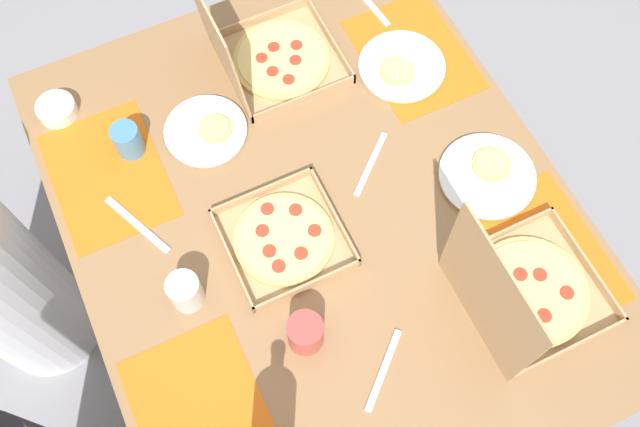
{
  "coord_description": "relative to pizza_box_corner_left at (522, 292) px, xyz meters",
  "views": [
    {
      "loc": [
        -0.62,
        0.29,
        2.25
      ],
      "look_at": [
        0.0,
        0.0,
        0.76
      ],
      "focal_mm": 38.84,
      "sensor_mm": 36.0,
      "label": 1
    }
  ],
  "objects": [
    {
      "name": "pizza_box_corner_right",
      "position": [
        0.82,
        0.25,
        -0.0
      ],
      "size": [
        0.29,
        0.32,
        0.33
      ],
      "color": "tan",
      "rests_on": "dining_table"
    },
    {
      "name": "plate_middle",
      "position": [
        0.7,
        0.47,
        -0.04
      ],
      "size": [
        0.21,
        0.21,
        0.03
      ],
      "color": "white",
      "rests_on": "dining_table"
    },
    {
      "name": "pizza_box_corner_left",
      "position": [
        0.0,
        0.0,
        0.0
      ],
      "size": [
        0.3,
        0.3,
        0.33
      ],
      "color": "tan",
      "rests_on": "dining_table"
    },
    {
      "name": "placemat_far_left",
      "position": [
        0.07,
        0.73,
        -0.05
      ],
      "size": [
        0.36,
        0.26,
        0.0
      ],
      "primitive_type": "cube",
      "color": "orange",
      "rests_on": "dining_table"
    },
    {
      "name": "fork_by_far_left",
      "position": [
        0.45,
        0.14,
        -0.05
      ],
      "size": [
        0.14,
        0.15,
        0.0
      ],
      "primitive_type": "cube",
      "rotation": [
        0.0,
        0.0,
        5.43
      ],
      "color": "#B7B7BC",
      "rests_on": "dining_table"
    },
    {
      "name": "placemat_near_right",
      "position": [
        0.7,
        -0.12,
        -0.05
      ],
      "size": [
        0.36,
        0.26,
        0.0
      ],
      "primitive_type": "cube",
      "color": "orange",
      "rests_on": "dining_table"
    },
    {
      "name": "fork_by_near_left",
      "position": [
        -0.01,
        0.34,
        -0.05
      ],
      "size": [
        0.14,
        0.15,
        0.0
      ],
      "primitive_type": "cube",
      "rotation": [
        0.0,
        0.0,
        5.44
      ],
      "color": "#B7B7BC",
      "rests_on": "dining_table"
    },
    {
      "name": "knife_by_far_right",
      "position": [
        0.54,
        0.71,
        -0.05
      ],
      "size": [
        0.2,
        0.1,
        0.0
      ],
      "primitive_type": "cube",
      "rotation": [
        0.0,
        0.0,
        3.56
      ],
      "color": "#B7B7BC",
      "rests_on": "dining_table"
    },
    {
      "name": "placemat_far_right",
      "position": [
        0.7,
        0.73,
        -0.05
      ],
      "size": [
        0.36,
        0.26,
        0.0
      ],
      "primitive_type": "cube",
      "color": "orange",
      "rests_on": "dining_table"
    },
    {
      "name": "plate_near_right",
      "position": [
        0.3,
        -0.1,
        -0.04
      ],
      "size": [
        0.24,
        0.24,
        0.03
      ],
      "color": "white",
      "rests_on": "dining_table"
    },
    {
      "name": "cup_clear_right",
      "position": [
        0.74,
        0.65,
        -0.01
      ],
      "size": [
        0.07,
        0.07,
        0.09
      ],
      "primitive_type": "cylinder",
      "color": "teal",
      "rests_on": "dining_table"
    },
    {
      "name": "placemat_near_left",
      "position": [
        0.07,
        -0.12,
        -0.05
      ],
      "size": [
        0.36,
        0.26,
        0.0
      ],
      "primitive_type": "cube",
      "color": "orange",
      "rests_on": "dining_table"
    },
    {
      "name": "dining_table",
      "position": [
        0.38,
        0.31,
        -0.15
      ],
      "size": [
        1.4,
        1.15,
        0.76
      ],
      "color": "#3F3328",
      "rests_on": "ground_plane"
    },
    {
      "name": "cup_red",
      "position": [
        0.12,
        0.46,
        -0.0
      ],
      "size": [
        0.08,
        0.08,
        0.09
      ],
      "primitive_type": "cylinder",
      "color": "#BF4742",
      "rests_on": "dining_table"
    },
    {
      "name": "ground_plane",
      "position": [
        0.38,
        0.31,
        -0.81
      ],
      "size": [
        6.0,
        6.0,
        0.0
      ],
      "primitive_type": "plane",
      "color": "gray"
    },
    {
      "name": "condiment_bowl",
      "position": [
        0.92,
        0.79,
        -0.03
      ],
      "size": [
        0.1,
        0.1,
        0.04
      ],
      "primitive_type": "cylinder",
      "color": "white",
      "rests_on": "dining_table"
    },
    {
      "name": "plate_far_right",
      "position": [
        0.67,
        -0.06,
        -0.04
      ],
      "size": [
        0.23,
        0.23,
        0.03
      ],
      "color": "white",
      "rests_on": "dining_table"
    },
    {
      "name": "knife_by_near_right",
      "position": [
        0.91,
        -0.09,
        -0.05
      ],
      "size": [
        0.21,
        0.04,
        0.0
      ],
      "primitive_type": "cube",
      "rotation": [
        0.0,
        0.0,
        3.27
      ],
      "color": "#B7B7BC",
      "rests_on": "dining_table"
    },
    {
      "name": "cup_clear_left",
      "position": [
        0.32,
        0.66,
        -0.0
      ],
      "size": [
        0.07,
        0.07,
        0.09
      ],
      "primitive_type": "cylinder",
      "color": "silver",
      "rests_on": "dining_table"
    },
    {
      "name": "pizza_box_center",
      "position": [
        0.35,
        0.41,
        -0.04
      ],
      "size": [
        0.27,
        0.27,
        0.04
      ],
      "color": "tan",
      "rests_on": "dining_table"
    }
  ]
}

